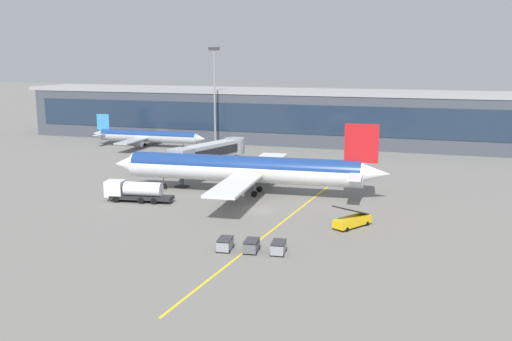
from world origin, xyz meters
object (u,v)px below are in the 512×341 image
at_px(fuel_tanker, 135,191).
at_px(baggage_cart_1, 252,246).
at_px(main_airliner, 245,169).
at_px(baggage_cart_2, 278,247).
at_px(commuter_jet_far, 148,136).
at_px(belt_loader, 352,220).
at_px(baggage_cart_0, 225,244).

relative_size(fuel_tanker, baggage_cart_1, 3.92).
relative_size(main_airliner, baggage_cart_2, 16.76).
bearing_deg(commuter_jet_far, baggage_cart_2, -51.78).
height_order(fuel_tanker, baggage_cart_1, fuel_tanker).
bearing_deg(baggage_cart_1, main_airliner, 110.71).
bearing_deg(commuter_jet_far, baggage_cart_1, -53.61).
bearing_deg(main_airliner, belt_loader, -34.76).
xyz_separation_m(belt_loader, baggage_cart_1, (-9.64, -13.82, -0.21)).
bearing_deg(belt_loader, commuter_jet_far, 137.61).
height_order(belt_loader, baggage_cart_1, belt_loader).
relative_size(baggage_cart_0, baggage_cart_1, 1.00).
relative_size(belt_loader, baggage_cart_2, 2.35).
bearing_deg(baggage_cart_0, baggage_cart_1, 6.85).
bearing_deg(belt_loader, baggage_cart_0, -132.06).
bearing_deg(commuter_jet_far, main_airliner, -45.62).
distance_m(fuel_tanker, belt_loader, 35.14).
relative_size(baggage_cart_1, commuter_jet_far, 0.09).
height_order(belt_loader, baggage_cart_0, belt_loader).
bearing_deg(belt_loader, baggage_cart_1, -124.89).
bearing_deg(belt_loader, baggage_cart_2, -115.68).
bearing_deg(baggage_cart_0, main_airliner, 104.59).
bearing_deg(baggage_cart_2, belt_loader, 64.32).
distance_m(belt_loader, baggage_cart_1, 16.85).
relative_size(baggage_cart_1, baggage_cart_2, 1.00).
bearing_deg(fuel_tanker, commuter_jet_far, 116.36).
relative_size(fuel_tanker, commuter_jet_far, 0.35).
bearing_deg(baggage_cart_2, baggage_cart_1, -173.15).
bearing_deg(main_airliner, fuel_tanker, -144.94).
distance_m(baggage_cart_0, baggage_cart_2, 6.40).
bearing_deg(baggage_cart_0, commuter_jet_far, 124.50).
bearing_deg(baggage_cart_1, baggage_cart_0, -173.15).
relative_size(main_airliner, belt_loader, 7.15).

